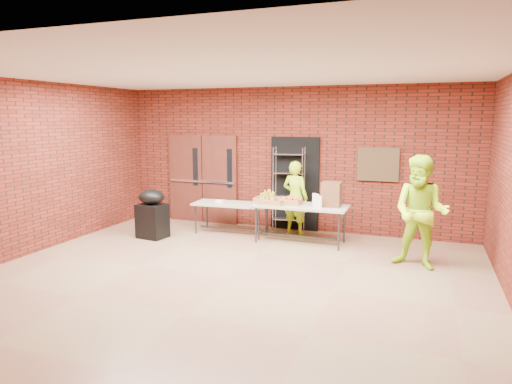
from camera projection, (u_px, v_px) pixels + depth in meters
room at (228, 178)px, 6.99m from camera, size 8.08×7.08×3.28m
double_doors at (203, 179)px, 11.02m from camera, size 1.78×0.12×2.10m
dark_doorway at (295, 184)px, 10.25m from camera, size 1.10×0.06×2.10m
bronze_plaque at (378, 164)px, 9.54m from camera, size 0.85×0.04×0.70m
wire_rack at (289, 189)px, 10.17m from camera, size 0.71×0.32×1.88m
table_left at (231, 206)px, 9.93m from camera, size 1.70×0.79×0.68m
table_right at (300, 208)px, 9.19m from camera, size 1.90×0.79×0.78m
basket_bananas at (267, 200)px, 9.42m from camera, size 0.46×0.36×0.14m
basket_oranges at (289, 201)px, 9.27m from camera, size 0.49×0.38×0.15m
basket_apples at (272, 201)px, 9.23m from camera, size 0.47×0.36×0.14m
muffin_tray at (261, 203)px, 9.66m from camera, size 0.43×0.43×0.11m
napkin_box at (220, 201)px, 9.97m from camera, size 0.18×0.12×0.06m
coffee_dispenser at (332, 194)px, 9.01m from camera, size 0.37×0.33×0.49m
cup_stack_front at (317, 201)px, 8.91m from camera, size 0.09×0.09×0.26m
cup_stack_mid at (320, 202)px, 8.84m from camera, size 0.08×0.08×0.24m
cup_stack_back at (314, 200)px, 9.07m from camera, size 0.08×0.08×0.25m
covered_grill at (152, 214)px, 9.61m from camera, size 0.62×0.54×1.03m
volunteer_woman at (295, 198)px, 9.92m from camera, size 0.65×0.50×1.60m
volunteer_man at (421, 212)px, 7.61m from camera, size 1.09×0.95×1.91m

